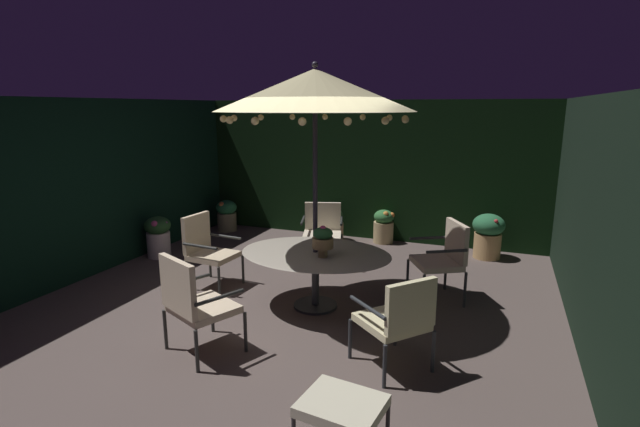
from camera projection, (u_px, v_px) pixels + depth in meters
ground_plane at (284, 313)px, 5.66m from camera, size 6.89×7.67×0.02m
hedge_backdrop_rear at (368, 170)px, 8.73m from camera, size 6.89×0.30×2.52m
hedge_backdrop_left at (67, 191)px, 6.54m from camera, size 0.30×7.67×2.52m
hedge_backdrop_right at (616, 237)px, 4.22m from camera, size 0.30×7.67×2.52m
patio_dining_table at (315, 260)px, 5.70m from camera, size 1.84×1.41×0.70m
patio_umbrella at (315, 91)px, 5.27m from camera, size 2.27×2.27×2.89m
centerpiece_planter at (323, 239)px, 5.44m from camera, size 0.24×0.24×0.38m
patio_chair_north at (322, 229)px, 7.30m from camera, size 0.76×0.72×0.95m
patio_chair_northeast at (207, 247)px, 6.41m from camera, size 0.65×0.61×0.98m
patio_chair_east at (193, 300)px, 4.58m from camera, size 0.82×0.78×1.02m
patio_chair_southeast at (398, 317)px, 4.31m from camera, size 0.82×0.82×0.93m
patio_chair_south at (444, 255)px, 5.94m from camera, size 0.79×0.81×1.00m
ottoman_footrest at (342, 407)px, 3.37m from camera, size 0.62×0.54×0.37m
potted_plant_left_far at (227, 215)px, 9.35m from camera, size 0.40×0.41×0.61m
potted_plant_right_near at (384, 225)px, 8.52m from camera, size 0.37×0.36×0.60m
potted_plant_left_near at (158, 235)px, 7.69m from camera, size 0.42×0.42×0.67m
potted_plant_back_right at (488, 234)px, 7.63m from camera, size 0.50×0.50×0.73m
potted_plant_right_far at (329, 224)px, 8.63m from camera, size 0.52×0.52×0.64m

